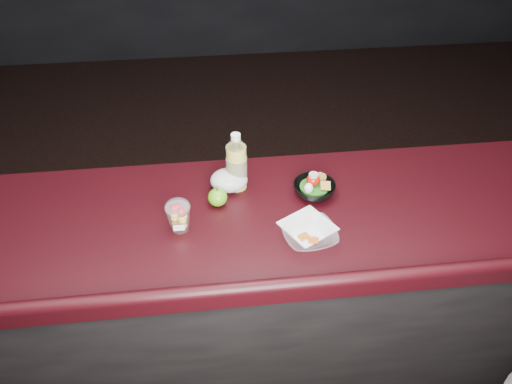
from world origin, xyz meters
TOP-DOWN VIEW (x-y plane):
  - room_shell at (0.00, 0.00)m, footprint 8.00×8.00m
  - counter at (0.00, 0.30)m, footprint 4.06×0.71m
  - lemonade_bottle at (-0.01, 0.47)m, footprint 0.08×0.08m
  - fruit_cup at (-0.23, 0.26)m, footprint 0.09×0.09m
  - green_apple at (-0.09, 0.37)m, footprint 0.07×0.07m
  - plastic_bag at (-0.04, 0.46)m, footprint 0.14×0.12m
  - snack_bowl at (0.27, 0.39)m, footprint 0.18×0.18m
  - takeout_bowl at (0.21, 0.15)m, footprint 0.21×0.21m
  - paper_napkin at (0.22, 0.22)m, footprint 0.22×0.22m

SIDE VIEW (x-z plane):
  - counter at x=0.00m, z-range 0.00..1.02m
  - paper_napkin at x=0.22m, z-range 1.02..1.02m
  - takeout_bowl at x=0.21m, z-range 1.02..1.07m
  - snack_bowl at x=0.27m, z-range 1.01..1.09m
  - green_apple at x=-0.09m, z-range 1.02..1.09m
  - plastic_bag at x=-0.04m, z-range 1.01..1.12m
  - fruit_cup at x=-0.23m, z-range 1.02..1.15m
  - lemonade_bottle at x=-0.01m, z-range 1.00..1.24m
  - room_shell at x=0.00m, z-range -2.17..5.83m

